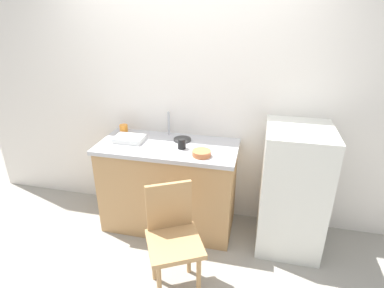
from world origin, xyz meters
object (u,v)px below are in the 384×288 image
(refrigerator, at_px, (292,189))
(terracotta_bowl, at_px, (202,153))
(cup_orange, at_px, (124,130))
(cup_black, at_px, (182,144))
(chair, at_px, (173,235))
(dish_tray, at_px, (130,139))
(hotplate, at_px, (183,140))

(refrigerator, relative_size, terracotta_bowl, 7.18)
(cup_orange, xyz_separation_m, cup_black, (0.67, -0.21, -0.00))
(cup_black, bearing_deg, chair, -81.27)
(refrigerator, height_order, terracotta_bowl, refrigerator)
(chair, bearing_deg, cup_black, 70.72)
(dish_tray, distance_m, cup_orange, 0.20)
(chair, xyz_separation_m, cup_orange, (-0.78, 0.91, 0.47))
(chair, xyz_separation_m, hotplate, (-0.15, 0.89, 0.43))
(dish_tray, relative_size, cup_orange, 2.74)
(refrigerator, distance_m, dish_tray, 1.61)
(dish_tray, bearing_deg, hotplate, 14.52)
(dish_tray, bearing_deg, refrigerator, -0.21)
(terracotta_bowl, relative_size, cup_orange, 1.61)
(refrigerator, xyz_separation_m, hotplate, (-1.07, 0.14, 0.33))
(terracotta_bowl, relative_size, hotplate, 0.97)
(dish_tray, xyz_separation_m, cup_orange, (-0.13, 0.16, 0.03))
(cup_black, bearing_deg, cup_orange, 162.79)
(refrigerator, distance_m, cup_black, 1.09)
(refrigerator, height_order, cup_orange, refrigerator)
(chair, height_order, cup_orange, cup_orange)
(terracotta_bowl, distance_m, hotplate, 0.39)
(hotplate, height_order, cup_orange, cup_orange)
(chair, relative_size, cup_orange, 8.72)
(cup_orange, distance_m, cup_black, 0.70)
(cup_black, bearing_deg, refrigerator, 2.58)
(dish_tray, height_order, terracotta_bowl, same)
(dish_tray, distance_m, cup_black, 0.54)
(cup_black, bearing_deg, hotplate, 102.60)
(refrigerator, distance_m, chair, 1.19)
(refrigerator, bearing_deg, dish_tray, 179.79)
(chair, relative_size, hotplate, 5.24)
(chair, bearing_deg, hotplate, 71.53)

